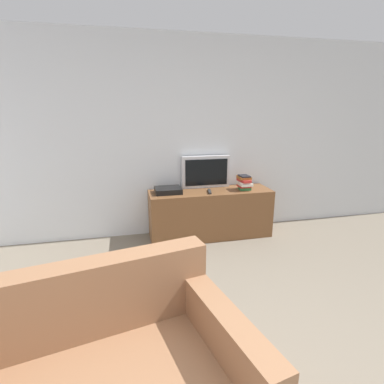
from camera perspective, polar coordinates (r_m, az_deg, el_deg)
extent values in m
cube|color=silver|center=(4.04, -3.08, 10.05)|extent=(9.00, 0.06, 2.60)
cube|color=brown|center=(4.07, 3.49, -4.10)|extent=(1.63, 0.48, 0.64)
cube|color=silver|center=(4.10, 2.61, 3.88)|extent=(0.66, 0.08, 0.43)
cube|color=black|center=(4.06, 2.78, 3.76)|extent=(0.58, 0.01, 0.35)
cube|color=#8C6042|center=(1.85, -22.75, -19.09)|extent=(1.61, 0.49, 0.44)
cube|color=#8C6042|center=(1.90, 5.42, -29.30)|extent=(0.34, 0.96, 0.69)
cube|color=#2D753D|center=(4.08, 9.97, 0.71)|extent=(0.16, 0.16, 0.03)
cube|color=#B72D28|center=(4.08, 9.84, 1.17)|extent=(0.15, 0.17, 0.03)
cube|color=silver|center=(4.06, 10.00, 1.52)|extent=(0.16, 0.21, 0.03)
cube|color=silver|center=(4.04, 9.84, 1.86)|extent=(0.16, 0.16, 0.02)
cube|color=#B72D28|center=(4.04, 9.87, 2.20)|extent=(0.14, 0.22, 0.03)
cube|color=#995623|center=(4.05, 9.88, 2.73)|extent=(0.16, 0.18, 0.03)
cube|color=black|center=(4.03, 9.92, 3.03)|extent=(0.13, 0.17, 0.02)
cube|color=#2D2D2D|center=(3.89, 3.36, 0.10)|extent=(0.07, 0.20, 0.02)
cube|color=black|center=(3.86, -4.58, 0.33)|extent=(0.34, 0.27, 0.07)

